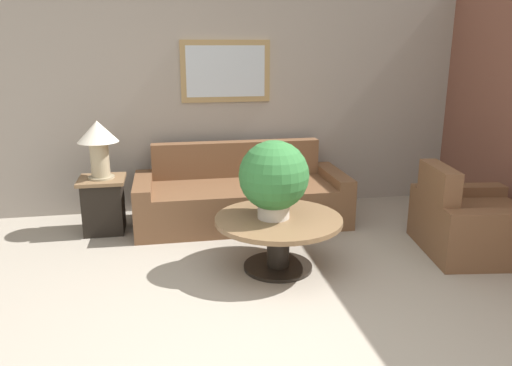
% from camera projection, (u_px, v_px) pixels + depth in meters
% --- Properties ---
extents(ground_plane, '(20.00, 20.00, 0.00)m').
position_uv_depth(ground_plane, '(310.00, 361.00, 3.04)').
color(ground_plane, gray).
extents(wall_back, '(7.23, 0.09, 2.60)m').
position_uv_depth(wall_back, '(235.00, 95.00, 5.68)').
color(wall_back, gray).
rests_on(wall_back, ground_plane).
extents(couch_main, '(2.23, 0.92, 0.82)m').
position_uv_depth(couch_main, '(241.00, 198.00, 5.39)').
color(couch_main, brown).
rests_on(couch_main, ground_plane).
extents(armchair, '(1.03, 1.08, 0.82)m').
position_uv_depth(armchair, '(471.00, 224.00, 4.60)').
color(armchair, brown).
rests_on(armchair, ground_plane).
extents(coffee_table, '(1.08, 1.08, 0.46)m').
position_uv_depth(coffee_table, '(278.00, 232.00, 4.23)').
color(coffee_table, black).
rests_on(coffee_table, ground_plane).
extents(side_table, '(0.46, 0.46, 0.57)m').
position_uv_depth(side_table, '(104.00, 204.00, 5.10)').
color(side_table, black).
rests_on(side_table, ground_plane).
extents(table_lamp, '(0.40, 0.40, 0.58)m').
position_uv_depth(table_lamp, '(98.00, 140.00, 4.92)').
color(table_lamp, tan).
rests_on(table_lamp, side_table).
extents(potted_plant_on_table, '(0.58, 0.58, 0.66)m').
position_uv_depth(potted_plant_on_table, '(274.00, 177.00, 4.09)').
color(potted_plant_on_table, beige).
rests_on(potted_plant_on_table, coffee_table).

